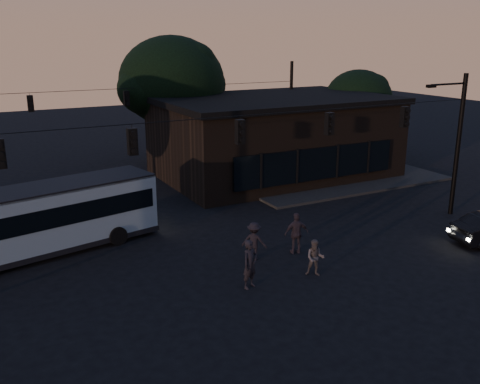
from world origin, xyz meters
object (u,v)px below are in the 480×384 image
building (274,136)px  pedestrian_d (254,241)px  pedestrian_a (250,264)px  pedestrian_b (315,258)px  bus (36,218)px  pedestrian_c (297,233)px

building → pedestrian_d: building is taller
building → pedestrian_a: 17.81m
pedestrian_a → pedestrian_b: size_ratio=1.27×
pedestrian_a → bus: bearing=111.2°
pedestrian_a → building: bearing=34.2°
building → pedestrian_c: (-6.53, -12.64, -1.77)m
pedestrian_a → pedestrian_c: bearing=8.4°
pedestrian_b → pedestrian_d: size_ratio=0.91×
building → pedestrian_d: (-8.51, -12.36, -1.87)m
pedestrian_c → pedestrian_b: bearing=88.9°
bus → pedestrian_c: 11.40m
building → pedestrian_b: 16.67m
building → pedestrian_a: size_ratio=7.98×
bus → pedestrian_d: (8.12, -4.91, -0.86)m
pedestrian_a → pedestrian_c: pedestrian_a is taller
bus → pedestrian_a: size_ratio=5.73×
building → pedestrian_b: size_ratio=10.12×
pedestrian_c → building: bearing=-102.8°
bus → pedestrian_d: bearing=-43.3°
pedestrian_a → pedestrian_d: (1.48, 2.29, -0.13)m
building → pedestrian_a: building is taller
bus → pedestrian_c: size_ratio=5.89×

